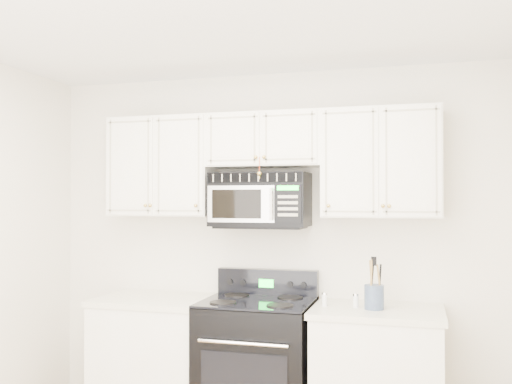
% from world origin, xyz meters
% --- Properties ---
extents(room, '(3.51, 3.51, 2.61)m').
position_xyz_m(room, '(0.00, 0.00, 1.30)').
color(room, brown).
rests_on(room, ground).
extents(base_cabinet_left, '(0.86, 0.65, 0.92)m').
position_xyz_m(base_cabinet_left, '(-0.80, 1.44, 0.43)').
color(base_cabinet_left, white).
rests_on(base_cabinet_left, ground).
extents(base_cabinet_right, '(0.86, 0.65, 0.92)m').
position_xyz_m(base_cabinet_right, '(0.80, 1.44, 0.43)').
color(base_cabinet_right, white).
rests_on(base_cabinet_right, ground).
extents(range, '(0.76, 0.69, 1.12)m').
position_xyz_m(range, '(-0.03, 1.43, 0.48)').
color(range, black).
rests_on(range, ground).
extents(upper_cabinets, '(2.44, 0.37, 0.75)m').
position_xyz_m(upper_cabinets, '(-0.00, 1.58, 1.93)').
color(upper_cabinets, white).
rests_on(upper_cabinets, ground).
extents(microwave, '(0.70, 0.40, 0.39)m').
position_xyz_m(microwave, '(-0.04, 1.57, 1.64)').
color(microwave, black).
rests_on(microwave, ground).
extents(utensil_crock, '(0.13, 0.13, 0.34)m').
position_xyz_m(utensil_crock, '(0.78, 1.40, 1.01)').
color(utensil_crock, '#3E566E').
rests_on(utensil_crock, base_cabinet_right).
extents(shaker_salt, '(0.04, 0.04, 0.09)m').
position_xyz_m(shaker_salt, '(0.45, 1.42, 0.97)').
color(shaker_salt, silver).
rests_on(shaker_salt, base_cabinet_right).
extents(shaker_pepper, '(0.04, 0.04, 0.09)m').
position_xyz_m(shaker_pepper, '(0.66, 1.41, 0.97)').
color(shaker_pepper, silver).
rests_on(shaker_pepper, base_cabinet_right).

